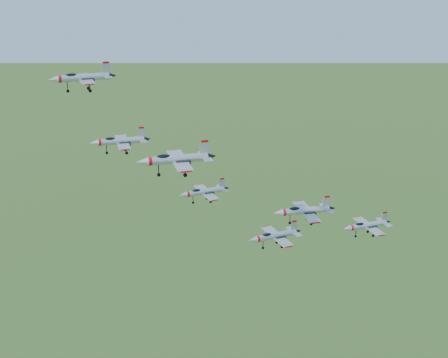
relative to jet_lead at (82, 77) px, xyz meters
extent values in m
cylinder|color=#A7ABB3|center=(0.39, 0.06, -0.03)|extent=(10.05, 2.92, 1.44)
cone|color=#A7ABB3|center=(-5.51, -0.84, -0.03)|extent=(2.18, 1.72, 1.44)
cone|color=black|center=(6.08, 0.92, -0.03)|extent=(1.71, 1.44, 1.22)
ellipsoid|color=black|center=(-2.01, -0.31, 0.51)|extent=(2.56, 1.39, 0.91)
cube|color=#A7ABB3|center=(1.08, -2.97, -0.31)|extent=(3.25, 5.19, 0.15)
cube|color=#A7ABB3|center=(0.14, 3.15, -0.31)|extent=(3.25, 5.19, 0.15)
cube|color=#A7ABB3|center=(4.87, 0.74, 1.46)|extent=(1.66, 0.38, 2.32)
cube|color=red|center=(4.87, 0.74, 2.67)|extent=(1.23, 0.34, 0.39)
cylinder|color=#A7ABB3|center=(6.85, -6.15, -11.70)|extent=(9.03, 1.81, 1.30)
cone|color=#A7ABB3|center=(1.47, -6.45, -11.70)|extent=(1.86, 1.40, 1.30)
cone|color=black|center=(12.02, -5.85, -11.70)|extent=(1.46, 1.18, 1.10)
ellipsoid|color=black|center=(4.66, -6.27, -11.21)|extent=(2.24, 1.06, 0.82)
cube|color=#A7ABB3|center=(7.20, -8.92, -11.94)|extent=(2.54, 4.51, 0.14)
cube|color=#A7ABB3|center=(6.88, -3.35, -11.94)|extent=(2.54, 4.51, 0.14)
cube|color=#A7ABB3|center=(10.92, -5.91, -10.35)|extent=(1.50, 0.20, 2.09)
cube|color=red|center=(10.92, -5.91, -9.25)|extent=(1.10, 0.20, 0.35)
cylinder|color=#A7ABB3|center=(15.44, -28.18, -8.68)|extent=(10.07, 2.05, 1.44)
cone|color=#A7ABB3|center=(9.45, -28.54, -8.68)|extent=(2.08, 1.56, 1.44)
cone|color=black|center=(21.21, -27.83, -8.68)|extent=(1.63, 1.32, 1.23)
ellipsoid|color=black|center=(13.00, -28.33, -8.13)|extent=(2.50, 1.18, 0.92)
cube|color=#A7ABB3|center=(15.85, -31.27, -8.96)|extent=(2.85, 5.04, 0.16)
cube|color=#A7ABB3|center=(15.48, -25.06, -8.96)|extent=(2.85, 5.04, 0.16)
cube|color=#A7ABB3|center=(19.99, -27.90, -7.18)|extent=(1.67, 0.23, 2.33)
cube|color=red|center=(19.99, -27.90, -5.95)|extent=(1.23, 0.23, 0.39)
cylinder|color=#A7ABB3|center=(24.30, -1.52, -25.62)|extent=(8.72, 3.04, 1.25)
cone|color=#A7ABB3|center=(19.23, -2.61, -25.62)|extent=(1.95, 1.59, 1.25)
cone|color=black|center=(29.19, -0.47, -25.62)|extent=(1.54, 1.32, 1.06)
ellipsoid|color=black|center=(22.24, -1.96, -25.15)|extent=(2.26, 1.32, 0.79)
cube|color=#A7ABB3|center=(25.06, -4.11, -25.86)|extent=(3.05, 4.60, 0.13)
cube|color=#A7ABB3|center=(23.93, 1.15, -25.86)|extent=(3.05, 4.60, 0.13)
cube|color=#A7ABB3|center=(28.16, -0.69, -24.32)|extent=(1.43, 0.42, 2.02)
cube|color=red|center=(28.16, -0.69, -23.26)|extent=(1.06, 0.35, 0.34)
cylinder|color=#A7ABB3|center=(40.20, -22.17, -22.66)|extent=(9.19, 1.48, 1.32)
cone|color=#A7ABB3|center=(34.70, -22.26, -22.66)|extent=(1.86, 1.35, 1.32)
cone|color=black|center=(45.49, -22.08, -22.66)|extent=(1.44, 1.15, 1.13)
ellipsoid|color=black|center=(37.96, -22.21, -22.16)|extent=(2.26, 0.99, 0.84)
cube|color=#A7ABB3|center=(40.45, -25.02, -22.91)|extent=(2.42, 4.52, 0.14)
cube|color=#A7ABB3|center=(40.35, -19.31, -22.91)|extent=(2.42, 4.52, 0.14)
cube|color=#A7ABB3|center=(44.37, -22.10, -21.28)|extent=(1.53, 0.15, 2.14)
cube|color=red|center=(44.37, -22.10, -20.16)|extent=(1.12, 0.16, 0.36)
cylinder|color=#A7ABB3|center=(36.82, -14.49, -31.21)|extent=(9.07, 3.21, 1.30)
cone|color=#A7ABB3|center=(31.55, -15.65, -31.21)|extent=(2.04, 1.66, 1.30)
cone|color=black|center=(41.89, -13.36, -31.21)|extent=(1.61, 1.38, 1.10)
ellipsoid|color=black|center=(34.67, -14.96, -30.72)|extent=(2.35, 1.39, 0.82)
cube|color=#A7ABB3|center=(37.62, -17.18, -31.46)|extent=(3.19, 4.79, 0.14)
cube|color=#A7ABB3|center=(36.41, -11.71, -31.46)|extent=(3.19, 4.79, 0.14)
cube|color=#A7ABB3|center=(40.82, -13.60, -29.86)|extent=(1.49, 0.44, 2.10)
cube|color=red|center=(40.82, -13.60, -28.76)|extent=(1.10, 0.37, 0.35)
cylinder|color=#A7ABB3|center=(62.42, -2.72, -36.52)|extent=(9.54, 2.78, 1.36)
cone|color=#A7ABB3|center=(56.82, -3.58, -36.52)|extent=(2.07, 1.63, 1.36)
cone|color=black|center=(67.81, -1.89, -36.52)|extent=(1.63, 1.37, 1.16)
ellipsoid|color=black|center=(60.14, -3.07, -36.01)|extent=(2.43, 1.32, 0.87)
cube|color=#A7ABB3|center=(63.07, -5.59, -36.78)|extent=(3.08, 4.93, 0.15)
cube|color=#A7ABB3|center=(62.18, 0.22, -36.78)|extent=(3.08, 4.93, 0.15)
cube|color=#A7ABB3|center=(66.67, -2.07, -35.10)|extent=(1.57, 0.36, 2.20)
cube|color=red|center=(66.67, -2.07, -33.95)|extent=(1.16, 0.32, 0.37)
camera|label=1|loc=(4.06, -125.73, 24.59)|focal=50.00mm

